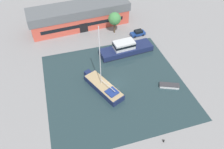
% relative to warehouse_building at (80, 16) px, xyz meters
% --- Properties ---
extents(ground_plane, '(440.00, 440.00, 0.00)m').
position_rel_warehouse_building_xyz_m(ground_plane, '(2.61, -26.46, -3.27)').
color(ground_plane, gray).
extents(water_canal, '(29.78, 28.89, 0.01)m').
position_rel_warehouse_building_xyz_m(water_canal, '(2.61, -26.46, -3.26)').
color(water_canal, '#23383D').
rests_on(water_canal, ground).
extents(warehouse_building, '(29.62, 10.18, 6.45)m').
position_rel_warehouse_building_xyz_m(warehouse_building, '(0.00, 0.00, 0.00)').
color(warehouse_building, '#C64C3D').
rests_on(warehouse_building, ground).
extents(quay_tree_near_building, '(3.53, 3.53, 6.22)m').
position_rel_warehouse_building_xyz_m(quay_tree_near_building, '(8.67, -6.55, 1.16)').
color(quay_tree_near_building, brown).
rests_on(quay_tree_near_building, ground).
extents(parked_car, '(4.31, 2.23, 1.61)m').
position_rel_warehouse_building_xyz_m(parked_car, '(14.57, -9.88, -2.46)').
color(parked_car, navy).
rests_on(parked_car, ground).
extents(sailboat_moored, '(6.85, 11.23, 15.31)m').
position_rel_warehouse_building_xyz_m(sailboat_moored, '(-0.26, -27.14, -2.47)').
color(sailboat_moored, '#19234C').
rests_on(sailboat_moored, water_canal).
extents(motor_cruiser, '(14.07, 5.22, 3.45)m').
position_rel_warehouse_building_xyz_m(motor_cruiser, '(8.59, -16.34, -2.03)').
color(motor_cruiser, '#19234C').
rests_on(motor_cruiser, water_canal).
extents(small_dinghy, '(4.47, 2.96, 0.70)m').
position_rel_warehouse_building_xyz_m(small_dinghy, '(13.74, -30.60, -2.91)').
color(small_dinghy, silver).
rests_on(small_dinghy, water_canal).
extents(mooring_bollard, '(0.26, 0.26, 0.61)m').
position_rel_warehouse_building_xyz_m(mooring_bollard, '(6.66, -42.20, -2.94)').
color(mooring_bollard, black).
rests_on(mooring_bollard, ground).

